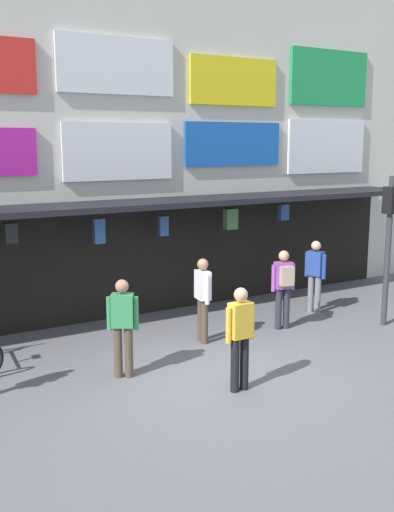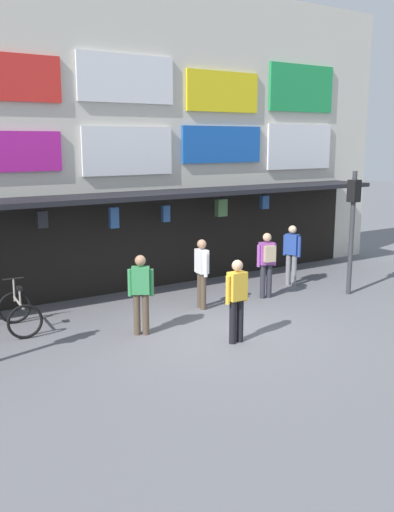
% 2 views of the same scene
% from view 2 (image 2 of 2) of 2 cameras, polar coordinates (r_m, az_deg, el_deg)
% --- Properties ---
extents(ground_plane, '(80.00, 80.00, 0.00)m').
position_cam_2_polar(ground_plane, '(11.80, 1.91, -7.79)').
color(ground_plane, slate).
extents(shopfront, '(18.00, 2.60, 8.00)m').
position_cam_2_polar(shopfront, '(15.10, -8.11, 11.69)').
color(shopfront, beige).
rests_on(shopfront, ground).
extents(traffic_light_far, '(0.31, 0.34, 3.20)m').
position_cam_2_polar(traffic_light_far, '(14.77, 15.65, 4.28)').
color(traffic_light_far, '#38383D').
rests_on(traffic_light_far, ground).
extents(bicycle_parked, '(0.81, 1.21, 1.05)m').
position_cam_2_polar(bicycle_parked, '(12.33, -17.74, -5.56)').
color(bicycle_parked, black).
rests_on(bicycle_parked, ground).
extents(pedestrian_in_white, '(0.33, 0.50, 1.68)m').
position_cam_2_polar(pedestrian_in_white, '(15.52, 9.68, 0.43)').
color(pedestrian_in_white, gray).
rests_on(pedestrian_in_white, ground).
extents(pedestrian_in_green, '(0.52, 0.41, 1.68)m').
position_cam_2_polar(pedestrian_in_green, '(14.14, 7.18, -0.45)').
color(pedestrian_in_green, '#2D2D38').
rests_on(pedestrian_in_green, ground).
extents(pedestrian_in_yellow, '(0.48, 0.46, 1.68)m').
position_cam_2_polar(pedestrian_in_yellow, '(11.44, -5.77, -3.31)').
color(pedestrian_in_yellow, brown).
rests_on(pedestrian_in_yellow, ground).
extents(pedestrian_in_blue, '(0.27, 0.53, 1.68)m').
position_cam_2_polar(pedestrian_in_blue, '(13.15, 0.49, -1.44)').
color(pedestrian_in_blue, brown).
rests_on(pedestrian_in_blue, ground).
extents(pedestrian_in_black, '(0.53, 0.23, 1.68)m').
position_cam_2_polar(pedestrian_in_black, '(10.95, 4.10, -4.16)').
color(pedestrian_in_black, black).
rests_on(pedestrian_in_black, ground).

